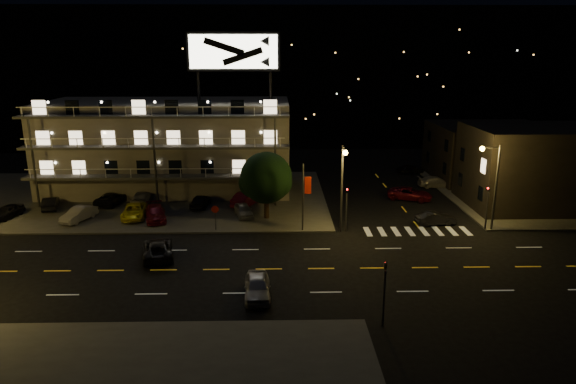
{
  "coord_description": "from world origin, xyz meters",
  "views": [
    {
      "loc": [
        2.66,
        -36.16,
        16.03
      ],
      "look_at": [
        3.64,
        8.0,
        3.89
      ],
      "focal_mm": 32.0,
      "sensor_mm": 36.0,
      "label": 1
    }
  ],
  "objects_px": {
    "tree": "(266,179)",
    "lot_car_2": "(134,211)",
    "road_car_west": "(158,249)",
    "road_car_east": "(257,286)",
    "lot_car_4": "(244,210)",
    "side_car_0": "(435,219)",
    "lot_car_7": "(143,198)"
  },
  "relations": [
    {
      "from": "lot_car_4",
      "to": "lot_car_7",
      "type": "bearing_deg",
      "value": 143.55
    },
    {
      "from": "tree",
      "to": "lot_car_7",
      "type": "relative_size",
      "value": 1.38
    },
    {
      "from": "tree",
      "to": "side_car_0",
      "type": "distance_m",
      "value": 16.67
    },
    {
      "from": "lot_car_7",
      "to": "road_car_east",
      "type": "bearing_deg",
      "value": 120.05
    },
    {
      "from": "tree",
      "to": "road_car_east",
      "type": "relative_size",
      "value": 1.54
    },
    {
      "from": "lot_car_4",
      "to": "road_car_east",
      "type": "xyz_separation_m",
      "value": [
        1.97,
        -17.15,
        -0.04
      ]
    },
    {
      "from": "lot_car_2",
      "to": "side_car_0",
      "type": "relative_size",
      "value": 1.24
    },
    {
      "from": "road_car_west",
      "to": "side_car_0",
      "type": "bearing_deg",
      "value": -176.32
    },
    {
      "from": "tree",
      "to": "lot_car_4",
      "type": "height_order",
      "value": "tree"
    },
    {
      "from": "lot_car_4",
      "to": "road_car_east",
      "type": "bearing_deg",
      "value": -98.11
    },
    {
      "from": "lot_car_2",
      "to": "lot_car_4",
      "type": "relative_size",
      "value": 1.28
    },
    {
      "from": "tree",
      "to": "road_car_west",
      "type": "relative_size",
      "value": 1.33
    },
    {
      "from": "lot_car_2",
      "to": "road_car_west",
      "type": "relative_size",
      "value": 0.94
    },
    {
      "from": "tree",
      "to": "lot_car_2",
      "type": "height_order",
      "value": "tree"
    },
    {
      "from": "tree",
      "to": "road_car_west",
      "type": "height_order",
      "value": "tree"
    },
    {
      "from": "lot_car_2",
      "to": "road_car_east",
      "type": "bearing_deg",
      "value": -59.54
    },
    {
      "from": "lot_car_2",
      "to": "road_car_west",
      "type": "distance_m",
      "value": 10.8
    },
    {
      "from": "lot_car_7",
      "to": "road_car_west",
      "type": "xyz_separation_m",
      "value": [
        4.84,
        -14.51,
        -0.15
      ]
    },
    {
      "from": "tree",
      "to": "lot_car_2",
      "type": "distance_m",
      "value": 13.41
    },
    {
      "from": "lot_car_4",
      "to": "lot_car_7",
      "type": "xyz_separation_m",
      "value": [
        -11.11,
        4.44,
        0.07
      ]
    },
    {
      "from": "lot_car_2",
      "to": "lot_car_4",
      "type": "xyz_separation_m",
      "value": [
        10.75,
        0.24,
        -0.03
      ]
    },
    {
      "from": "tree",
      "to": "road_car_west",
      "type": "bearing_deg",
      "value": -132.06
    },
    {
      "from": "lot_car_7",
      "to": "road_car_west",
      "type": "distance_m",
      "value": 15.3
    },
    {
      "from": "side_car_0",
      "to": "lot_car_2",
      "type": "bearing_deg",
      "value": 75.8
    },
    {
      "from": "lot_car_4",
      "to": "road_car_west",
      "type": "bearing_deg",
      "value": -136.58
    },
    {
      "from": "lot_car_2",
      "to": "tree",
      "type": "bearing_deg",
      "value": -8.16
    },
    {
      "from": "tree",
      "to": "lot_car_2",
      "type": "xyz_separation_m",
      "value": [
        -13.0,
        0.38,
        -3.27
      ]
    },
    {
      "from": "lot_car_7",
      "to": "side_car_0",
      "type": "xyz_separation_m",
      "value": [
        29.55,
        -7.08,
        -0.22
      ]
    },
    {
      "from": "lot_car_2",
      "to": "road_car_east",
      "type": "xyz_separation_m",
      "value": [
        12.72,
        -16.91,
        -0.07
      ]
    },
    {
      "from": "lot_car_2",
      "to": "road_car_west",
      "type": "bearing_deg",
      "value": -72.01
    },
    {
      "from": "lot_car_4",
      "to": "side_car_0",
      "type": "xyz_separation_m",
      "value": [
        18.44,
        -2.64,
        -0.15
      ]
    },
    {
      "from": "side_car_0",
      "to": "road_car_east",
      "type": "height_order",
      "value": "road_car_east"
    }
  ]
}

